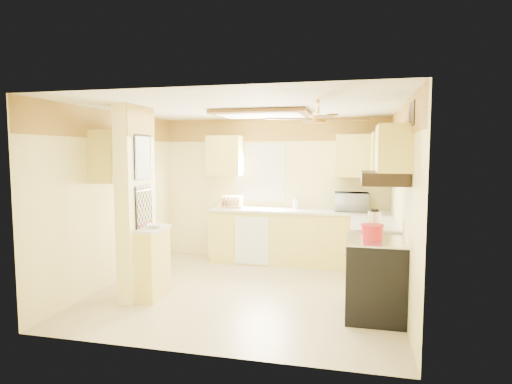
% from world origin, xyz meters
% --- Properties ---
extents(floor, '(4.00, 4.00, 0.00)m').
position_xyz_m(floor, '(0.00, 0.00, 0.00)').
color(floor, tan).
rests_on(floor, ground).
extents(ceiling, '(4.00, 4.00, 0.00)m').
position_xyz_m(ceiling, '(0.00, 0.00, 2.50)').
color(ceiling, white).
rests_on(ceiling, wall_back).
extents(wall_back, '(4.00, 0.00, 4.00)m').
position_xyz_m(wall_back, '(0.00, 1.90, 1.25)').
color(wall_back, '#FDED9A').
rests_on(wall_back, floor).
extents(wall_front, '(4.00, 0.00, 4.00)m').
position_xyz_m(wall_front, '(0.00, -1.90, 1.25)').
color(wall_front, '#FDED9A').
rests_on(wall_front, floor).
extents(wall_left, '(0.00, 3.80, 3.80)m').
position_xyz_m(wall_left, '(-2.00, 0.00, 1.25)').
color(wall_left, '#FDED9A').
rests_on(wall_left, floor).
extents(wall_right, '(0.00, 3.80, 3.80)m').
position_xyz_m(wall_right, '(2.00, 0.00, 1.25)').
color(wall_right, '#FDED9A').
rests_on(wall_right, floor).
extents(wallpaper_border, '(4.00, 0.02, 0.40)m').
position_xyz_m(wallpaper_border, '(0.00, 1.88, 2.30)').
color(wallpaper_border, gold).
rests_on(wallpaper_border, wall_back).
extents(partition_column, '(0.20, 0.70, 2.50)m').
position_xyz_m(partition_column, '(-1.35, -0.55, 1.25)').
color(partition_column, '#FDED9A').
rests_on(partition_column, floor).
extents(partition_ledge, '(0.25, 0.55, 0.90)m').
position_xyz_m(partition_ledge, '(-1.13, -0.55, 0.45)').
color(partition_ledge, '#FFE963').
rests_on(partition_ledge, floor).
extents(ledge_top, '(0.28, 0.58, 0.04)m').
position_xyz_m(ledge_top, '(-1.13, -0.55, 0.92)').
color(ledge_top, silver).
rests_on(ledge_top, partition_ledge).
extents(lower_cabinets_back, '(3.00, 0.60, 0.90)m').
position_xyz_m(lower_cabinets_back, '(0.50, 1.60, 0.45)').
color(lower_cabinets_back, '#FFE963').
rests_on(lower_cabinets_back, floor).
extents(lower_cabinets_right, '(0.60, 1.40, 0.90)m').
position_xyz_m(lower_cabinets_right, '(1.70, 0.60, 0.45)').
color(lower_cabinets_right, '#FFE963').
rests_on(lower_cabinets_right, floor).
extents(countertop_back, '(3.04, 0.64, 0.04)m').
position_xyz_m(countertop_back, '(0.50, 1.59, 0.92)').
color(countertop_back, silver).
rests_on(countertop_back, lower_cabinets_back).
extents(countertop_right, '(0.64, 1.44, 0.04)m').
position_xyz_m(countertop_right, '(1.69, 0.60, 0.92)').
color(countertop_right, silver).
rests_on(countertop_right, lower_cabinets_right).
extents(dishwasher_panel, '(0.58, 0.02, 0.80)m').
position_xyz_m(dishwasher_panel, '(-0.25, 1.29, 0.43)').
color(dishwasher_panel, white).
rests_on(dishwasher_panel, lower_cabinets_back).
extents(window, '(0.92, 0.02, 1.02)m').
position_xyz_m(window, '(-0.25, 1.89, 1.55)').
color(window, white).
rests_on(window, wall_back).
extents(upper_cab_back_left, '(0.60, 0.35, 0.70)m').
position_xyz_m(upper_cab_back_left, '(-0.85, 1.72, 1.85)').
color(upper_cab_back_left, '#FFE963').
rests_on(upper_cab_back_left, wall_back).
extents(upper_cab_back_right, '(0.90, 0.35, 0.70)m').
position_xyz_m(upper_cab_back_right, '(1.55, 1.72, 1.85)').
color(upper_cab_back_right, '#FFE963').
rests_on(upper_cab_back_right, wall_back).
extents(upper_cab_right, '(0.35, 1.00, 0.70)m').
position_xyz_m(upper_cab_right, '(1.82, 1.25, 1.85)').
color(upper_cab_right, '#FFE963').
rests_on(upper_cab_right, wall_right).
extents(upper_cab_left_wall, '(0.35, 0.75, 0.70)m').
position_xyz_m(upper_cab_left_wall, '(-1.82, -0.25, 1.85)').
color(upper_cab_left_wall, '#FFE963').
rests_on(upper_cab_left_wall, wall_left).
extents(upper_cab_over_stove, '(0.35, 0.76, 0.52)m').
position_xyz_m(upper_cab_over_stove, '(1.82, -0.55, 1.95)').
color(upper_cab_over_stove, '#FFE963').
rests_on(upper_cab_over_stove, wall_right).
extents(stove, '(0.68, 0.77, 0.92)m').
position_xyz_m(stove, '(1.67, -0.55, 0.46)').
color(stove, black).
rests_on(stove, floor).
extents(range_hood, '(0.50, 0.76, 0.14)m').
position_xyz_m(range_hood, '(1.74, -0.55, 1.62)').
color(range_hood, black).
rests_on(range_hood, upper_cab_over_stove).
extents(poster_menu, '(0.02, 0.42, 0.57)m').
position_xyz_m(poster_menu, '(-1.24, -0.55, 1.85)').
color(poster_menu, black).
rests_on(poster_menu, partition_column).
extents(poster_nashville, '(0.02, 0.42, 0.57)m').
position_xyz_m(poster_nashville, '(-1.24, -0.55, 1.20)').
color(poster_nashville, black).
rests_on(poster_nashville, partition_column).
extents(ceiling_light_panel, '(1.35, 0.95, 0.06)m').
position_xyz_m(ceiling_light_panel, '(0.10, 0.50, 2.46)').
color(ceiling_light_panel, brown).
rests_on(ceiling_light_panel, ceiling).
extents(ceiling_fan, '(1.15, 1.15, 0.26)m').
position_xyz_m(ceiling_fan, '(1.00, -0.70, 2.29)').
color(ceiling_fan, gold).
rests_on(ceiling_fan, ceiling).
extents(vent_grate, '(0.02, 0.40, 0.25)m').
position_xyz_m(vent_grate, '(1.98, -0.90, 2.30)').
color(vent_grate, black).
rests_on(vent_grate, wall_right).
extents(microwave, '(0.57, 0.40, 0.31)m').
position_xyz_m(microwave, '(1.37, 1.64, 1.09)').
color(microwave, white).
rests_on(microwave, countertop_back).
extents(bowl, '(0.26, 0.26, 0.05)m').
position_xyz_m(bowl, '(-1.09, -0.56, 0.97)').
color(bowl, white).
rests_on(bowl, ledge_top).
extents(dutch_oven, '(0.26, 0.26, 0.17)m').
position_xyz_m(dutch_oven, '(1.63, -0.55, 1.00)').
color(dutch_oven, red).
rests_on(dutch_oven, stove).
extents(kettle, '(0.16, 0.16, 0.25)m').
position_xyz_m(kettle, '(1.67, 0.06, 1.06)').
color(kettle, silver).
rests_on(kettle, countertop_right).
extents(dish_rack, '(0.39, 0.30, 0.21)m').
position_xyz_m(dish_rack, '(-0.67, 1.56, 1.02)').
color(dish_rack, tan).
rests_on(dish_rack, countertop_back).
extents(utensil_crock, '(0.13, 0.13, 0.25)m').
position_xyz_m(utensil_crock, '(0.44, 1.71, 1.02)').
color(utensil_crock, white).
rests_on(utensil_crock, countertop_back).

